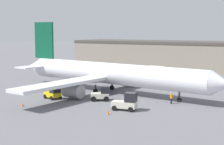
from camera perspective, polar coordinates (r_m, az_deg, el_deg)
The scene contains 9 objects.
ground_plane at distance 61.68m, azimuth 0.00°, elevation -3.42°, with size 400.00×400.00×0.00m, color slate.
terminal_building at distance 100.61m, azimuth 11.90°, elevation 2.83°, with size 65.98×15.77×8.01m.
airplane at distance 61.80m, azimuth -0.83°, elevation -0.15°, with size 43.75×39.82×12.83m.
ground_crew_worker at distance 53.47m, azimuth 9.84°, elevation -4.17°, with size 0.38×0.38×1.71m.
baggage_tug at distance 48.37m, azimuth 2.42°, elevation -4.98°, with size 3.65×2.29×2.57m.
belt_loader_truck at distance 57.24m, azimuth -9.74°, elevation -3.34°, with size 3.01×2.53×2.12m.
pushback_tug at distance 54.99m, azimuth -1.75°, elevation -3.59°, with size 3.45×3.12×2.33m.
safety_cone_near at distance 52.67m, azimuth -14.66°, elevation -5.18°, with size 0.36×0.36×0.55m.
safety_cone_far at distance 46.18m, azimuth -0.64°, elevation -6.68°, with size 0.36×0.36×0.55m.
Camera 1 is at (30.00, -52.69, 11.31)m, focal length 55.00 mm.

